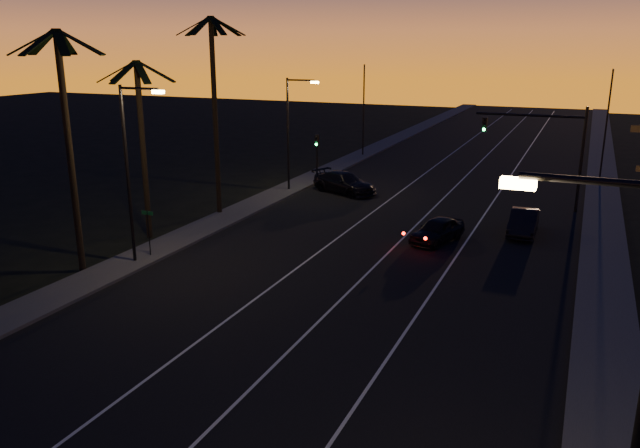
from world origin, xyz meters
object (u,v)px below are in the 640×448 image
at_px(signal_mast, 545,139).
at_px(cross_car, 344,183).
at_px(lead_car, 437,230).
at_px(right_car, 523,222).

bearing_deg(signal_mast, cross_car, -176.16).
bearing_deg(lead_car, signal_mast, 65.51).
bearing_deg(right_car, lead_car, -140.78).
distance_m(signal_mast, lead_car, 12.02).
relative_size(lead_car, right_car, 1.10).
relative_size(signal_mast, cross_car, 1.23).
bearing_deg(cross_car, signal_mast, 3.84).
distance_m(lead_car, right_car, 5.58).
height_order(lead_car, cross_car, cross_car).
xyz_separation_m(signal_mast, right_car, (-0.36, -6.76, -4.05)).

